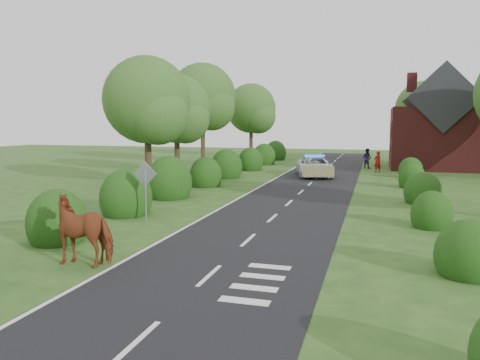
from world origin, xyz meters
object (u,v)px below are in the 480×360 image
(pedestrian_purple, at_px, (367,158))
(road_sign, at_px, (145,182))
(police_van, at_px, (314,167))
(pedestrian_red, at_px, (378,162))
(cow, at_px, (86,234))

(pedestrian_purple, bearing_deg, road_sign, 104.37)
(police_van, xyz_separation_m, pedestrian_purple, (3.76, 7.95, 0.15))
(road_sign, bearing_deg, police_van, 75.89)
(police_van, height_order, pedestrian_red, pedestrian_red)
(cow, bearing_deg, road_sign, -173.75)
(cow, xyz_separation_m, pedestrian_purple, (7.39, 32.41, 0.07))
(cow, bearing_deg, pedestrian_purple, 162.96)
(police_van, bearing_deg, pedestrian_red, 31.43)
(road_sign, bearing_deg, pedestrian_purple, 72.37)
(road_sign, xyz_separation_m, cow, (1.07, -5.79, -0.81))
(pedestrian_red, distance_m, pedestrian_purple, 3.51)
(cow, bearing_deg, police_van, 167.38)
(cow, xyz_separation_m, pedestrian_red, (8.32, 29.02, 0.05))
(pedestrian_red, relative_size, pedestrian_purple, 0.97)
(road_sign, xyz_separation_m, pedestrian_purple, (8.46, 26.62, -0.74))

